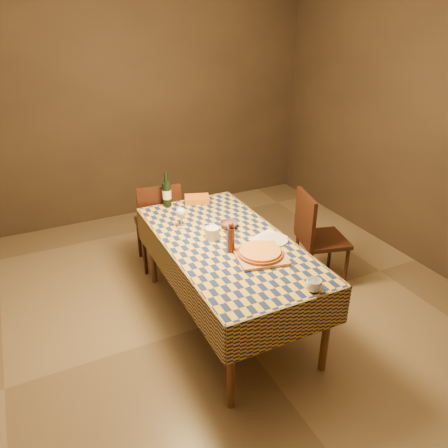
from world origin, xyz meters
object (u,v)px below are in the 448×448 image
(chair_right, at_px, (315,234))
(white_plate, at_px, (273,240))
(pizza, at_px, (260,252))
(cutting_board, at_px, (260,255))
(wine_bottle, at_px, (167,193))
(bowl, at_px, (229,225))
(chair_far, at_px, (159,221))
(dining_table, at_px, (227,250))

(chair_right, bearing_deg, white_plate, -154.41)
(pizza, bearing_deg, white_plate, 37.07)
(cutting_board, xyz_separation_m, wine_bottle, (-0.31, 1.18, 0.11))
(bowl, relative_size, chair_right, 0.16)
(chair_right, bearing_deg, cutting_board, -151.34)
(chair_far, bearing_deg, bowl, -68.42)
(chair_right, bearing_deg, wine_bottle, 150.12)
(cutting_board, height_order, pizza, pizza)
(bowl, bearing_deg, pizza, -90.99)
(bowl, bearing_deg, chair_far, 111.58)
(bowl, relative_size, white_plate, 0.63)
(white_plate, bearing_deg, wine_bottle, 117.39)
(dining_table, distance_m, wine_bottle, 0.90)
(dining_table, xyz_separation_m, chair_right, (1.01, 0.17, -0.17))
(pizza, bearing_deg, bowl, 89.01)
(pizza, distance_m, wine_bottle, 1.22)
(bowl, bearing_deg, dining_table, -120.46)
(cutting_board, bearing_deg, white_plate, 37.07)
(cutting_board, xyz_separation_m, chair_far, (-0.33, 1.40, -0.26))
(cutting_board, bearing_deg, wine_bottle, 104.52)
(dining_table, bearing_deg, wine_bottle, 102.45)
(chair_right, bearing_deg, bowl, 177.25)
(bowl, distance_m, wine_bottle, 0.73)
(cutting_board, bearing_deg, bowl, 89.01)
(cutting_board, distance_m, pizza, 0.03)
(dining_table, distance_m, chair_right, 1.04)
(cutting_board, distance_m, bowl, 0.53)
(cutting_board, distance_m, chair_far, 1.46)
(pizza, height_order, white_plate, pizza)
(wine_bottle, height_order, chair_right, wine_bottle)
(bowl, bearing_deg, chair_right, -2.75)
(bowl, height_order, chair_right, chair_right)
(pizza, bearing_deg, wine_bottle, 104.52)
(bowl, height_order, chair_far, chair_far)
(cutting_board, xyz_separation_m, pizza, (0.00, 0.00, 0.03))
(pizza, bearing_deg, dining_table, 109.90)
(cutting_board, bearing_deg, dining_table, 109.90)
(wine_bottle, relative_size, white_plate, 1.42)
(dining_table, height_order, pizza, pizza)
(dining_table, xyz_separation_m, wine_bottle, (-0.19, 0.86, 0.20))
(dining_table, relative_size, pizza, 4.76)
(wine_bottle, relative_size, chair_right, 0.35)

